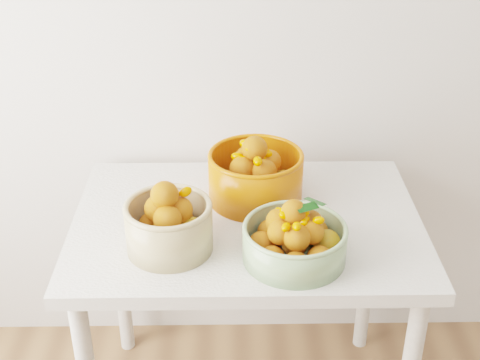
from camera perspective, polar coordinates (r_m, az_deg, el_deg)
The scene contains 4 objects.
table at distance 1.98m, azimuth 0.59°, elevation -5.66°, with size 1.00×0.70×0.75m.
bowl_cream at distance 1.77m, azimuth -6.07°, elevation -3.79°, with size 0.29×0.29×0.20m.
bowl_green at distance 1.73m, azimuth 4.67°, elevation -5.03°, with size 0.32×0.32×0.17m.
bowl_orange at distance 1.98m, azimuth 1.32°, elevation 0.42°, with size 0.30×0.30×0.20m.
Camera 1 is at (-0.38, -0.02, 1.78)m, focal length 50.00 mm.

